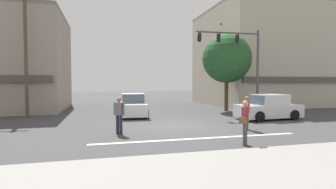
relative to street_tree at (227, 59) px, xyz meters
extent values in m
plane|color=#3D3D3F|center=(-6.09, -6.06, -4.31)|extent=(120.00, 120.00, 0.00)
cube|color=silver|center=(-6.09, -9.56, -4.30)|extent=(9.00, 0.24, 0.01)
cube|color=gray|center=(-6.09, -14.56, -4.23)|extent=(40.00, 5.00, 0.16)
cube|color=#B7AD99|center=(6.51, 5.66, 0.60)|extent=(10.79, 11.45, 9.82)
cube|color=#4C4742|center=(6.51, -0.17, -1.71)|extent=(10.25, 0.24, 0.50)
cube|color=gray|center=(6.51, 5.66, 5.66)|extent=(10.79, 11.45, 0.30)
cylinder|color=#4C3823|center=(0.00, 0.00, -2.90)|extent=(0.32, 0.32, 2.81)
sphere|color=#235128|center=(0.00, 0.00, 0.01)|extent=(4.01, 4.01, 4.01)
cylinder|color=brown|center=(-14.88, -0.25, -0.13)|extent=(0.22, 0.22, 8.34)
cylinder|color=brown|center=(1.61, 3.23, -0.17)|extent=(0.22, 0.22, 8.27)
cube|color=#473828|center=(1.61, 3.23, 3.56)|extent=(1.40, 0.12, 0.10)
cylinder|color=#47474C|center=(1.33, -2.37, -1.21)|extent=(0.18, 0.18, 6.20)
cylinder|color=#47474C|center=(-1.07, -2.25, 1.64)|extent=(4.80, 0.36, 0.12)
cube|color=black|center=(-0.35, -2.28, 1.24)|extent=(0.21, 0.25, 0.60)
sphere|color=red|center=(-0.47, -2.28, 1.42)|extent=(0.12, 0.12, 0.12)
sphere|color=black|center=(-0.47, -2.28, 1.24)|extent=(0.12, 0.12, 0.12)
sphere|color=black|center=(-0.47, -2.28, 1.06)|extent=(0.12, 0.12, 0.12)
cube|color=black|center=(-1.79, -2.21, 1.24)|extent=(0.21, 0.25, 0.60)
sphere|color=red|center=(-1.91, -2.20, 1.42)|extent=(0.12, 0.12, 0.12)
sphere|color=black|center=(-1.91, -2.20, 1.24)|extent=(0.12, 0.12, 0.12)
sphere|color=black|center=(-1.91, -2.20, 1.06)|extent=(0.12, 0.12, 0.12)
cube|color=black|center=(-3.23, -2.14, 1.24)|extent=(0.21, 0.25, 0.60)
sphere|color=red|center=(-3.35, -2.13, 1.42)|extent=(0.12, 0.12, 0.12)
sphere|color=black|center=(-3.35, -2.13, 1.24)|extent=(0.12, 0.12, 0.12)
sphere|color=black|center=(-3.35, -2.13, 1.06)|extent=(0.12, 0.12, 0.12)
cube|color=silver|center=(-7.89, -1.44, -3.77)|extent=(1.98, 4.21, 0.80)
cube|color=silver|center=(-7.88, -1.34, -3.05)|extent=(1.69, 2.00, 0.64)
cube|color=#475666|center=(-7.95, -2.31, -3.05)|extent=(1.44, 0.16, 0.54)
cylinder|color=black|center=(-7.13, -2.77, -3.99)|extent=(0.22, 0.65, 0.64)
cylinder|color=black|center=(-8.82, -2.65, -3.99)|extent=(0.22, 0.65, 0.64)
cylinder|color=black|center=(-6.95, -0.23, -3.99)|extent=(0.22, 0.65, 0.64)
cylinder|color=black|center=(-8.64, -0.11, -3.99)|extent=(0.22, 0.65, 0.64)
cube|color=silver|center=(0.27, -5.21, -3.77)|extent=(4.18, 1.90, 0.80)
cube|color=silver|center=(0.37, -5.21, -3.05)|extent=(1.97, 1.65, 0.64)
cube|color=#475666|center=(-0.60, -5.26, -3.05)|extent=(0.13, 1.44, 0.54)
cylinder|color=black|center=(-0.96, -6.12, -3.99)|extent=(0.65, 0.21, 0.64)
cylinder|color=black|center=(-1.04, -4.43, -3.99)|extent=(0.65, 0.21, 0.64)
cylinder|color=black|center=(1.58, -6.00, -3.99)|extent=(0.65, 0.21, 0.64)
cylinder|color=black|center=(1.50, -4.30, -3.99)|extent=(0.65, 0.21, 0.64)
cylinder|color=#4C4742|center=(-4.86, -11.04, -3.88)|extent=(0.14, 0.14, 0.86)
cylinder|color=#4C4742|center=(-4.97, -11.18, -3.88)|extent=(0.14, 0.14, 0.86)
cube|color=maroon|center=(-4.92, -11.11, -3.16)|extent=(0.39, 0.42, 0.58)
sphere|color=tan|center=(-4.92, -11.11, -2.75)|extent=(0.22, 0.22, 0.22)
cylinder|color=maroon|center=(-4.77, -10.92, -3.16)|extent=(0.09, 0.09, 0.56)
cylinder|color=maroon|center=(-5.06, -11.30, -3.16)|extent=(0.09, 0.09, 0.56)
cube|color=brown|center=(-5.14, -11.34, -3.33)|extent=(0.30, 0.27, 0.24)
cylinder|color=#4C4742|center=(-3.14, -8.32, -3.88)|extent=(0.14, 0.14, 0.86)
cylinder|color=#4C4742|center=(-3.06, -8.16, -3.88)|extent=(0.14, 0.14, 0.86)
cube|color=maroon|center=(-3.10, -8.24, -3.16)|extent=(0.35, 0.42, 0.58)
sphere|color=#9E7051|center=(-3.10, -8.24, -2.75)|extent=(0.22, 0.22, 0.22)
cylinder|color=maroon|center=(-3.20, -8.46, -3.16)|extent=(0.09, 0.09, 0.56)
cylinder|color=maroon|center=(-3.00, -8.03, -3.16)|extent=(0.09, 0.09, 0.56)
cylinder|color=#232838|center=(-9.34, -7.73, -3.88)|extent=(0.14, 0.14, 0.86)
cylinder|color=#232838|center=(-9.20, -7.84, -3.88)|extent=(0.14, 0.14, 0.86)
cube|color=slate|center=(-9.27, -7.78, -3.16)|extent=(0.42, 0.40, 0.58)
sphere|color=#9E7051|center=(-9.27, -7.78, -2.75)|extent=(0.22, 0.22, 0.22)
cylinder|color=slate|center=(-9.46, -7.63, -3.16)|extent=(0.09, 0.09, 0.56)
cylinder|color=slate|center=(-9.08, -7.93, -3.16)|extent=(0.09, 0.09, 0.56)
camera|label=1|loc=(-10.08, -19.68, -1.99)|focal=28.00mm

